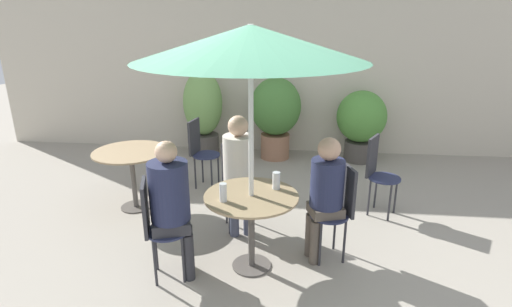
% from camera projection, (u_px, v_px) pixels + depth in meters
% --- Properties ---
extents(ground_plane, '(20.00, 20.00, 0.00)m').
position_uv_depth(ground_plane, '(267.00, 281.00, 3.52)').
color(ground_plane, gray).
extents(storefront_wall, '(10.00, 0.06, 3.00)m').
position_uv_depth(storefront_wall, '(285.00, 63.00, 6.54)').
color(storefront_wall, beige).
rests_on(storefront_wall, ground_plane).
extents(cafe_table_near, '(0.84, 0.84, 0.73)m').
position_uv_depth(cafe_table_near, '(251.00, 209.00, 3.54)').
color(cafe_table_near, '#514C47').
rests_on(cafe_table_near, ground_plane).
extents(cafe_table_far, '(0.87, 0.87, 0.73)m').
position_uv_depth(cafe_table_far, '(131.00, 161.00, 4.70)').
color(cafe_table_far, '#514C47').
rests_on(cafe_table_far, ground_plane).
extents(bistro_chair_0, '(0.40, 0.38, 0.93)m').
position_uv_depth(bistro_chair_0, '(339.00, 204.00, 3.71)').
color(bistro_chair_0, '#232847').
rests_on(bistro_chair_0, ground_plane).
extents(bistro_chair_1, '(0.38, 0.40, 0.93)m').
position_uv_depth(bistro_chair_1, '(237.00, 178.00, 4.33)').
color(bistro_chair_1, '#232847').
rests_on(bistro_chair_1, ground_plane).
extents(bistro_chair_2, '(0.40, 0.38, 0.93)m').
position_uv_depth(bistro_chair_2, '(156.00, 222.00, 3.40)').
color(bistro_chair_2, '#232847').
rests_on(bistro_chair_2, ground_plane).
extents(bistro_chair_3, '(0.41, 0.40, 0.93)m').
position_uv_depth(bistro_chair_3, '(378.00, 169.00, 4.59)').
color(bistro_chair_3, '#232847').
rests_on(bistro_chair_3, ground_plane).
extents(bistro_chair_4, '(0.39, 0.37, 0.93)m').
position_uv_depth(bistro_chair_4, '(200.00, 147.00, 5.33)').
color(bistro_chair_4, '#232847').
rests_on(bistro_chair_4, ground_plane).
extents(seated_person_0, '(0.36, 0.34, 1.21)m').
position_uv_depth(seated_person_0, '(325.00, 188.00, 3.63)').
color(seated_person_0, brown).
rests_on(seated_person_0, ground_plane).
extents(seated_person_1, '(0.35, 0.37, 1.28)m').
position_uv_depth(seated_person_1, '(239.00, 164.00, 4.13)').
color(seated_person_1, '#42475B').
rests_on(seated_person_1, ground_plane).
extents(seated_person_2, '(0.39, 0.37, 1.27)m').
position_uv_depth(seated_person_2, '(171.00, 199.00, 3.36)').
color(seated_person_2, '#2D2D33').
rests_on(seated_person_2, ground_plane).
extents(beer_glass_0, '(0.06, 0.06, 0.16)m').
position_uv_depth(beer_glass_0, '(223.00, 192.00, 3.36)').
color(beer_glass_0, silver).
rests_on(beer_glass_0, cafe_table_near).
extents(beer_glass_1, '(0.07, 0.07, 0.16)m').
position_uv_depth(beer_glass_1, '(276.00, 181.00, 3.61)').
color(beer_glass_1, silver).
rests_on(beer_glass_1, cafe_table_near).
extents(potted_plant_0, '(0.63, 0.63, 1.41)m').
position_uv_depth(potted_plant_0, '(203.00, 110.00, 6.51)').
color(potted_plant_0, '#47423D').
rests_on(potted_plant_0, ground_plane).
extents(potted_plant_1, '(0.81, 0.81, 1.32)m').
position_uv_depth(potted_plant_1, '(276.00, 112.00, 6.37)').
color(potted_plant_1, '#93664C').
rests_on(potted_plant_1, ground_plane).
extents(potted_plant_2, '(0.77, 0.77, 1.14)m').
position_uv_depth(potted_plant_2, '(361.00, 121.00, 6.28)').
color(potted_plant_2, '#47423D').
rests_on(potted_plant_2, ground_plane).
extents(umbrella, '(1.86, 1.86, 2.16)m').
position_uv_depth(umbrella, '(251.00, 43.00, 3.08)').
color(umbrella, silver).
rests_on(umbrella, ground_plane).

